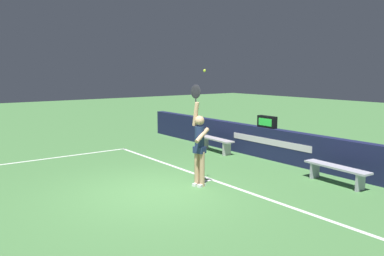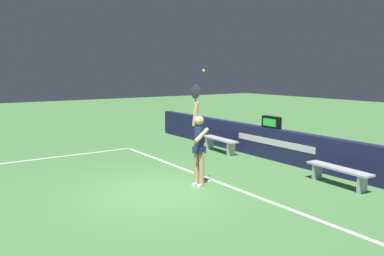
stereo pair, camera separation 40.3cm
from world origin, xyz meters
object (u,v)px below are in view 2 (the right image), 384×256
at_px(tennis_player, 199,145).
at_px(tennis_ball, 204,71).
at_px(speed_display, 271,122).
at_px(courtside_bench_near, 220,141).
at_px(courtside_bench_far, 339,172).

height_order(tennis_player, tennis_ball, tennis_ball).
relative_size(speed_display, tennis_ball, 10.83).
xyz_separation_m(tennis_player, courtside_bench_near, (-2.92, 2.95, -0.66)).
xyz_separation_m(speed_display, courtside_bench_near, (-1.73, -0.73, -0.81)).
bearing_deg(speed_display, courtside_bench_near, -157.30).
xyz_separation_m(tennis_ball, courtside_bench_near, (-3.14, 2.98, -2.45)).
bearing_deg(speed_display, tennis_player, -72.19).
distance_m(tennis_ball, courtside_bench_far, 4.17).
height_order(speed_display, courtside_bench_far, speed_display).
bearing_deg(courtside_bench_near, tennis_ball, -43.48).
xyz_separation_m(speed_display, tennis_ball, (1.41, -3.71, 1.64)).
height_order(tennis_ball, courtside_bench_near, tennis_ball).
xyz_separation_m(courtside_bench_near, courtside_bench_far, (4.84, -0.08, -0.02)).
bearing_deg(speed_display, courtside_bench_far, -14.54).
bearing_deg(tennis_player, speed_display, 107.81).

